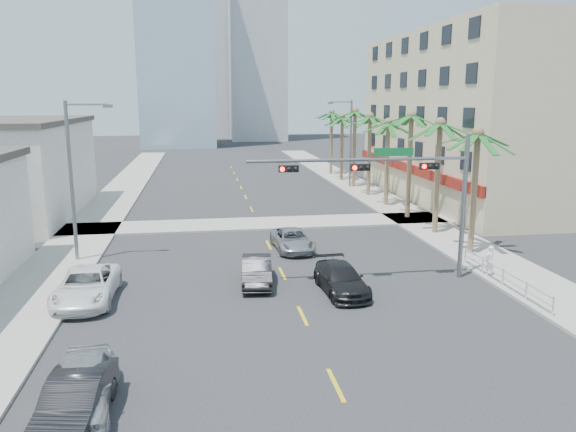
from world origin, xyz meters
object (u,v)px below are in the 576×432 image
Objects in this scene: car_lane_center at (292,240)px; car_lane_right at (341,279)px; pedestrian at (490,261)px; car_parked_mid at (75,402)px; car_lane_left at (257,271)px; traffic_signal_mast at (404,182)px; car_parked_far at (87,286)px; car_parked_near at (80,387)px.

car_lane_right is at bearing -85.76° from car_lane_center.
pedestrian reaches higher than car_lane_center.
pedestrian reaches higher than car_lane_right.
car_lane_left is (6.30, 11.57, -0.04)m from car_parked_mid.
traffic_signal_mast is 2.55× the size of car_parked_mid.
traffic_signal_mast is 7.03× the size of pedestrian.
car_lane_right is 8.14m from pedestrian.
car_parked_far is (-15.18, -0.70, -4.32)m from traffic_signal_mast.
traffic_signal_mast is 2.42× the size of car_lane_right.
car_lane_right is (-3.44, -1.30, -4.40)m from traffic_signal_mast.
car_parked_mid is at bearing -140.96° from traffic_signal_mast.
car_parked_far is 1.17× the size of car_lane_center.
traffic_signal_mast is 17.57m from car_parked_near.
traffic_signal_mast reaches higher than pedestrian.
car_parked_far is (-1.60, 10.31, 0.03)m from car_parked_mid.
traffic_signal_mast is 2.42× the size of car_parked_near.
car_parked_near is at bearing -121.46° from car_lane_center.
car_parked_mid is 14.05m from car_lane_right.
traffic_signal_mast is 8.52m from car_lane_left.
car_parked_mid is (0.00, -0.72, -0.06)m from car_parked_near.
car_parked_near is at bearing -80.05° from car_parked_far.
car_lane_center is (-4.49, 6.68, -4.42)m from traffic_signal_mast.
car_parked_mid is at bearing -113.20° from car_lane_left.
pedestrian reaches higher than car_parked_mid.
car_lane_right is at bearing 48.06° from car_parked_mid.
car_lane_right is at bearing -14.18° from pedestrian.
pedestrian is (19.83, 0.36, 0.19)m from car_parked_far.
pedestrian is at bearing 1.07° from car_lane_left.
car_lane_center is (9.10, 16.98, -0.14)m from car_parked_near.
pedestrian is at bearing 3.43° from car_lane_right.
traffic_signal_mast reaches higher than car_lane_center.
pedestrian is (9.13, -7.03, 0.30)m from car_lane_center.
traffic_signal_mast reaches higher than car_parked_mid.
car_lane_left reaches higher than car_lane_center.
traffic_signal_mast is 18.02m from car_parked_mid.
traffic_signal_mast is 15.80m from car_parked_far.
traffic_signal_mast is at bearing 17.43° from car_lane_right.
traffic_signal_mast is 2.07× the size of car_parked_far.
car_lane_left is at bearing 175.69° from traffic_signal_mast.
car_lane_left is 2.62× the size of pedestrian.
car_parked_near reaches higher than car_lane_right.
car_lane_right is at bearing -159.30° from traffic_signal_mast.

